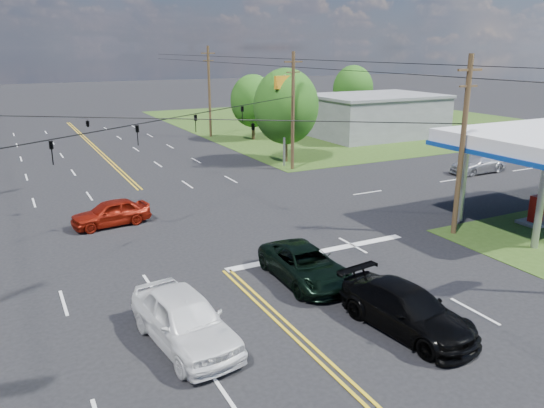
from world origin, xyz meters
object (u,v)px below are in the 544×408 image
tree_right_b (253,101)px  tree_far_r (353,89)px  retail_ne (375,117)px  suv_black (407,309)px  pole_right_far (209,91)px  pickup_white (185,319)px  pole_se (462,145)px  pickup_dkgreen (305,265)px  pole_ne (293,110)px  tree_right_a (286,106)px

tree_right_b → tree_far_r: (17.50, 6.00, 0.33)m
retail_ne → suv_black: (-26.26, -35.81, -1.40)m
retail_ne → tree_far_r: (4.00, 10.00, 2.34)m
pole_right_far → pickup_white: (-16.62, -41.10, -4.24)m
retail_ne → pole_se: bearing=-120.4°
pole_se → pole_right_far: size_ratio=0.95×
pickup_dkgreen → suv_black: (1.09, -5.24, 0.06)m
pole_se → tree_far_r: bearing=61.7°
pickup_dkgreen → pole_right_far: bearing=77.0°
retail_ne → pole_right_far: bearing=154.8°
retail_ne → tree_right_b: size_ratio=1.98×
pole_se → pickup_white: pole_se is taller
pole_ne → pole_right_far: pole_right_far is taller
pickup_white → pole_ne: bearing=46.1°
tree_right_b → pickup_dkgreen: (-13.86, -34.57, -3.48)m
retail_ne → tree_right_b: tree_right_b is taller
pole_se → tree_right_b: size_ratio=1.34×
tree_right_b → tree_far_r: bearing=18.9°
retail_ne → pole_se: size_ratio=1.47×
suv_black → tree_far_r: bearing=48.9°
retail_ne → pickup_dkgreen: retail_ne is taller
tree_right_a → pole_right_far: bearing=93.6°
pole_ne → tree_right_a: (1.00, 3.00, -0.05)m
retail_ne → suv_black: size_ratio=2.54×
pole_se → pole_right_far: pole_right_far is taller
tree_right_a → tree_far_r: size_ratio=1.07×
pole_se → tree_far_r: 44.30m
pole_se → tree_right_a: size_ratio=1.16×
pole_se → pole_ne: same height
pole_se → tree_right_a: bearing=87.3°
pickup_dkgreen → pickup_white: size_ratio=0.98×
suv_black → retail_ne: bearing=46.1°
pole_ne → pickup_white: (-16.62, -22.10, -3.99)m
retail_ne → pole_right_far: 19.02m
pole_ne → pickup_dkgreen: size_ratio=1.78×
pole_ne → pickup_dkgreen: pole_ne is taller
tree_right_a → pickup_white: 30.92m
tree_right_b → pickup_white: 42.34m
pickup_dkgreen → tree_far_r: bearing=54.3°
pickup_white → pickup_dkgreen: bearing=15.1°
tree_far_r → tree_right_b: bearing=-161.1°
retail_ne → tree_far_r: tree_far_r is taller
tree_far_r → pole_ne: bearing=-135.0°
tree_right_b → pickup_dkgreen: tree_right_b is taller
tree_right_b → pickup_white: size_ratio=1.30×
pickup_dkgreen → pickup_white: pickup_white is taller
tree_right_a → tree_right_b: bearing=78.2°
retail_ne → tree_right_a: 18.09m
retail_ne → pickup_white: bearing=-135.4°
pole_right_far → suv_black: bearing=-101.9°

